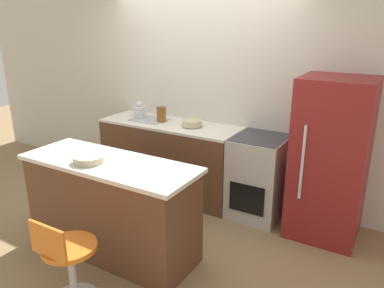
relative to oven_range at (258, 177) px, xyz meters
name	(u,v)px	position (x,y,z in m)	size (l,w,h in m)	color
ground_plane	(174,206)	(-0.93, -0.33, -0.47)	(14.00, 14.00, 0.00)	#8E704C
wall_back	(202,92)	(-0.93, 0.34, 0.83)	(8.00, 0.06, 2.60)	beige
back_counter	(170,158)	(-1.20, 0.00, 0.00)	(1.81, 0.62, 0.95)	brown
kitchen_island	(112,207)	(-0.94, -1.40, 0.00)	(1.73, 0.64, 0.94)	brown
oven_range	(258,177)	(0.00, 0.00, 0.00)	(0.57, 0.64, 0.95)	#B7B2A8
refrigerator	(330,160)	(0.75, -0.02, 0.36)	(0.69, 0.68, 1.66)	maroon
stool_chair	(68,263)	(-0.73, -2.13, -0.09)	(0.42, 0.42, 0.78)	#B7B7BC
kettle	(139,111)	(-1.68, 0.01, 0.56)	(0.16, 0.16, 0.22)	silver
mixing_bowl	(192,123)	(-0.88, 0.01, 0.51)	(0.24, 0.24, 0.07)	#C1B28E
canister_jar	(161,114)	(-1.33, 0.01, 0.56)	(0.12, 0.12, 0.18)	brown
fruit_bowl	(89,159)	(-1.07, -1.50, 0.50)	(0.29, 0.29, 0.06)	#C1B28E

